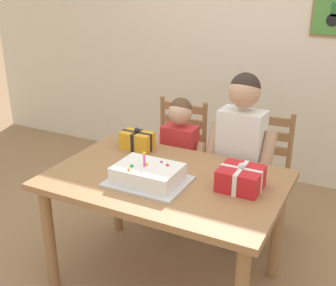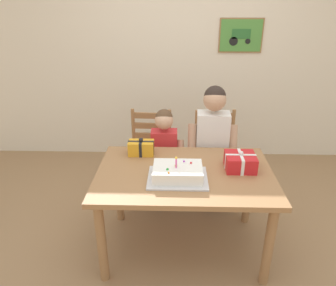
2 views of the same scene
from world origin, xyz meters
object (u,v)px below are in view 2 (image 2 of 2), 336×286
gift_box_beside_cake (240,162)px  child_younger (164,151)px  chair_left (150,156)px  child_older (212,139)px  birthday_cake (178,173)px  gift_box_red_large (141,148)px  dining_table (185,183)px  chair_right (216,156)px

gift_box_beside_cake → child_younger: (-0.61, 0.51, -0.16)m
chair_left → child_younger: bearing=-55.1°
child_older → birthday_cake: bearing=-115.4°
birthday_cake → gift_box_red_large: 0.51m
birthday_cake → child_younger: size_ratio=0.42×
dining_table → child_older: (0.27, 0.57, 0.13)m
chair_left → dining_table: bearing=-67.0°
chair_left → gift_box_beside_cake: bearing=-43.7°
dining_table → chair_right: bearing=67.1°
gift_box_red_large → birthday_cake: bearing=-52.1°
chair_right → child_younger: (-0.52, -0.22, 0.17)m
chair_left → child_older: bearing=-20.4°
chair_right → child_younger: bearing=-156.7°
birthday_cake → chair_left: size_ratio=0.48×
gift_box_beside_cake → child_younger: child_younger is taller
chair_right → birthday_cake: bearing=-113.6°
birthday_cake → gift_box_red_large: size_ratio=2.01×
gift_box_red_large → child_older: size_ratio=0.17×
birthday_cake → gift_box_red_large: bearing=127.9°
birthday_cake → child_older: bearing=64.6°
gift_box_red_large → gift_box_beside_cake: 0.83m
child_older → child_younger: (-0.45, 0.00, -0.13)m
gift_box_beside_cake → chair_right: chair_right is taller
chair_left → child_older: (0.60, -0.23, 0.30)m
gift_box_red_large → gift_box_beside_cake: bearing=-16.3°
gift_box_beside_cake → chair_left: size_ratio=0.26×
chair_left → child_older: child_older is taller
dining_table → birthday_cake: 0.19m
birthday_cake → dining_table: bearing=61.5°
chair_left → chair_right: 0.68m
dining_table → birthday_cake: birthday_cake is taller
dining_table → chair_right: (0.34, 0.80, -0.17)m
birthday_cake → child_older: (0.32, 0.68, -0.02)m
gift_box_red_large → chair_right: size_ratio=0.24×
chair_left → child_younger: (0.16, -0.22, 0.17)m
birthday_cake → chair_left: 1.00m
birthday_cake → chair_right: size_ratio=0.48×
gift_box_beside_cake → chair_left: 1.11m
gift_box_red_large → child_older: (0.63, 0.28, -0.03)m
chair_left → chair_right: same height
chair_left → child_younger: size_ratio=0.88×
birthday_cake → child_younger: bearing=100.6°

